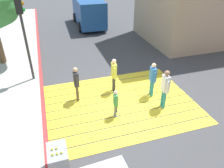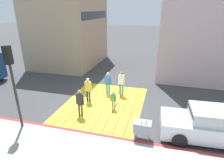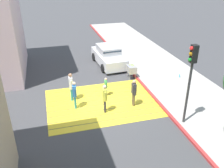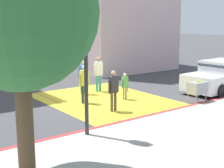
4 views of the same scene
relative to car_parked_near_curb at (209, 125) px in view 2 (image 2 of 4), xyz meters
name	(u,v)px [view 2 (image 2 of 4)]	position (x,y,z in m)	size (l,w,h in m)	color
ground_plane	(104,104)	(2.00, 5.77, -0.73)	(120.00, 120.00, 0.00)	#424244
crosswalk_stripes	(104,104)	(2.00, 5.77, -0.73)	(6.40, 4.90, 0.01)	yellow
curb_painted	(83,133)	(-1.25, 5.77, -0.67)	(0.16, 40.00, 0.13)	#BC3333
building_far_north	(68,20)	(10.50, 12.27, 3.91)	(8.00, 6.03, 9.28)	tan
building_far_south	(203,22)	(10.50, -0.68, 3.93)	(8.00, 7.04, 9.33)	beige
car_parked_near_curb	(209,125)	(0.00, 0.00, 0.00)	(2.17, 4.40, 1.57)	white
traffic_light_corner	(12,72)	(-1.58, 9.01, 2.30)	(0.39, 0.28, 4.24)	#2D2D2D
tennis_ball_cart	(142,127)	(-0.90, 2.96, -0.04)	(0.56, 0.80, 1.02)	#99999E
pedestrian_adult_lead	(80,101)	(0.27, 6.58, 0.22)	(0.22, 0.48, 1.63)	brown
pedestrian_adult_trailing	(122,82)	(3.64, 4.98, 0.29)	(0.26, 0.51, 1.76)	teal
pedestrian_adult_side	(108,82)	(3.56, 5.94, 0.23)	(0.25, 0.48, 1.65)	teal
pedestrian_teen_behind	(88,88)	(2.04, 6.82, 0.24)	(0.25, 0.49, 1.67)	#333338
pedestrian_child_with_racket	(113,99)	(1.52, 4.99, -0.05)	(0.28, 0.39, 1.22)	gray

